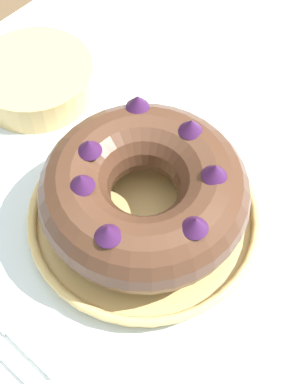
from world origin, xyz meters
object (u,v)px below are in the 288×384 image
Objects in this scene: serving_dish at (144,216)px; bundt_cake at (144,192)px; side_bowl at (36,79)px; cake_knife at (13,331)px.

bundt_cake is (0.00, -0.00, 0.06)m from serving_dish.
serving_dish is 1.17× the size of bundt_cake.
bundt_cake reaches higher than side_bowl.
bundt_cake is at bearing -17.35° from serving_dish.
serving_dish is 0.06m from bundt_cake.
side_bowl is (0.28, 0.26, 0.02)m from cake_knife.
cake_knife is 0.95× the size of side_bowl.
side_bowl is at bearing 76.13° from serving_dish.
side_bowl reaches higher than cake_knife.
cake_knife is at bearing -136.77° from side_bowl.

